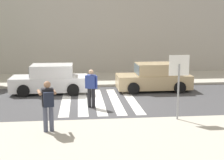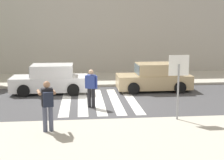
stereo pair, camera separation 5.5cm
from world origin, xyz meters
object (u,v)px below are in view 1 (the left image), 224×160
parked_car_white (50,80)px  parked_car_tan (154,78)px  stop_sign (179,73)px  photographer_with_backpack (48,102)px  pedestrian_crossing (91,86)px

parked_car_white → parked_car_tan: bearing=0.0°
stop_sign → photographer_with_backpack: (-4.73, -0.92, -0.75)m
pedestrian_crossing → photographer_with_backpack: bearing=-114.5°
stop_sign → parked_car_white: bearing=132.2°
photographer_with_backpack → parked_car_white: size_ratio=0.42×
photographer_with_backpack → parked_car_tan: bearing=52.1°
photographer_with_backpack → pedestrian_crossing: (1.57, 3.45, -0.19)m
pedestrian_crossing → parked_car_white: 3.88m
photographer_with_backpack → stop_sign: bearing=11.0°
parked_car_tan → photographer_with_backpack: bearing=-127.9°
stop_sign → parked_car_tan: bearing=85.2°
parked_car_white → parked_car_tan: 5.74m
parked_car_white → parked_car_tan: size_ratio=1.00×
photographer_with_backpack → pedestrian_crossing: size_ratio=1.00×
photographer_with_backpack → parked_car_tan: (5.22, 6.71, -0.44)m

